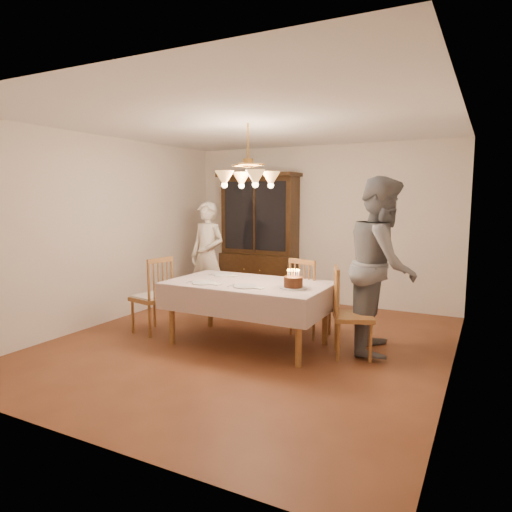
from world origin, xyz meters
The scene contains 14 objects.
ground centered at (0.00, 0.00, 0.00)m, with size 5.00×5.00×0.00m, color brown.
room_shell centered at (0.00, 0.00, 1.58)m, with size 5.00×5.00×5.00m.
dining_table centered at (0.00, 0.00, 0.68)m, with size 1.90×1.10×0.76m.
china_hutch centered at (-1.00, 2.25, 1.04)m, with size 1.38×0.54×2.16m.
chair_far_side centered at (0.52, 0.69, 0.44)m, with size 0.54×0.53×1.00m.
chair_left_end centered at (-1.35, -0.15, 0.45)m, with size 0.49×0.51×1.00m.
chair_right_end centered at (1.22, 0.16, 0.44)m, with size 0.55×0.57×1.00m.
elderly_woman centered at (-1.40, 1.25, 0.85)m, with size 0.62×0.41×1.69m, color #F5E8CF.
adult_in_grey centered at (1.45, 0.51, 1.00)m, with size 0.97×0.76×1.99m, color slate.
birthday_cake centered at (0.61, -0.08, 0.82)m, with size 0.30×0.30×0.21m.
place_setting_near_left centered at (-0.42, -0.31, 0.77)m, with size 0.42×0.27×0.02m.
place_setting_near_right centered at (0.12, -0.27, 0.77)m, with size 0.42×0.27×0.02m.
place_setting_far_left centered at (-0.51, 0.27, 0.77)m, with size 0.38×0.24×0.02m.
chandelier centered at (0.00, 0.00, 1.98)m, with size 0.62×0.62×0.73m.
Camera 1 is at (2.54, -4.69, 1.77)m, focal length 32.00 mm.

